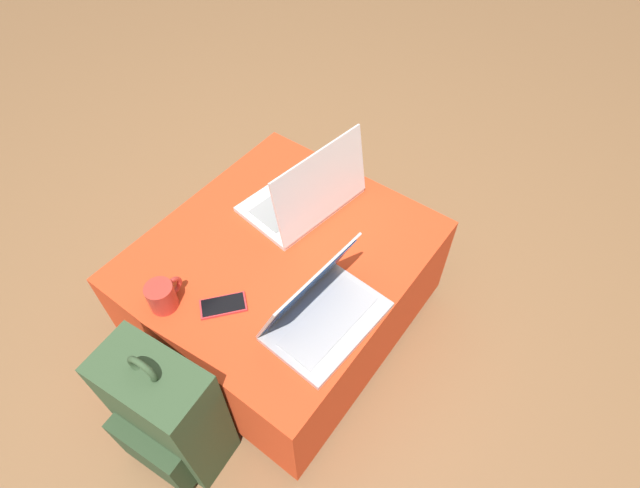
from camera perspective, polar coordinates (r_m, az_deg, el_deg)
ground_plane at (r=1.92m, az=-3.72°, el=-8.42°), size 14.00×14.00×0.00m
ottoman at (r=1.74m, az=-4.06°, el=-4.87°), size 0.88×0.79×0.41m
laptop_near at (r=1.39m, az=0.10°, el=-7.48°), size 0.35×0.25×0.22m
laptop_far at (r=1.66m, az=-1.49°, el=5.66°), size 0.41×0.30×0.26m
cell_phone at (r=1.47m, az=-10.94°, el=-6.95°), size 0.14×0.14×0.01m
backpack at (r=1.56m, az=-17.10°, el=-18.26°), size 0.24×0.32×0.56m
coffee_mug at (r=1.49m, az=-17.55°, el=-5.64°), size 0.12×0.08×0.09m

